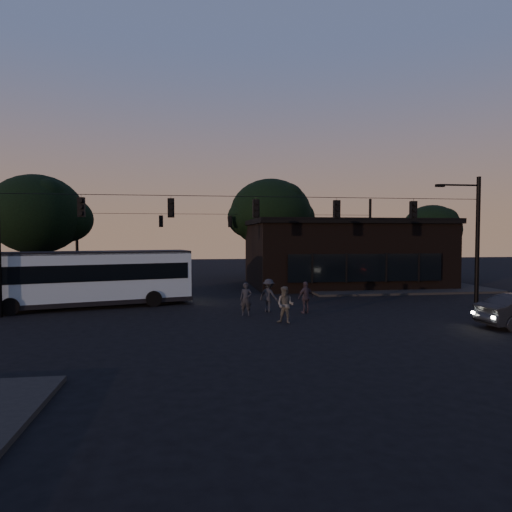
{
  "coord_description": "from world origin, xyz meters",
  "views": [
    {
      "loc": [
        -3.53,
        -20.33,
        4.09
      ],
      "look_at": [
        0.0,
        4.0,
        3.0
      ],
      "focal_mm": 32.0,
      "sensor_mm": 36.0,
      "label": 1
    }
  ],
  "objects": [
    {
      "name": "pedestrian_c",
      "position": [
        2.52,
        3.01,
        0.84
      ],
      "size": [
        1.07,
        0.77,
        1.68
      ],
      "primitive_type": "imported",
      "rotation": [
        0.0,
        0.0,
        3.55
      ],
      "color": "#332A34",
      "rests_on": "ground"
    },
    {
      "name": "sidewalk_far_left",
      "position": [
        -14.0,
        14.0,
        0.07
      ],
      "size": [
        14.0,
        10.0,
        0.15
      ],
      "primitive_type": "cube",
      "color": "black",
      "rests_on": "ground"
    },
    {
      "name": "bus",
      "position": [
        -9.23,
        6.71,
        1.8
      ],
      "size": [
        11.66,
        5.61,
        3.2
      ],
      "rotation": [
        0.0,
        0.0,
        0.27
      ],
      "color": "#9DBAC8",
      "rests_on": "ground"
    },
    {
      "name": "pedestrian_a",
      "position": [
        -0.7,
        2.73,
        0.85
      ],
      "size": [
        0.69,
        0.53,
        1.7
      ],
      "primitive_type": "imported",
      "rotation": [
        0.0,
        0.0,
        -0.21
      ],
      "color": "black",
      "rests_on": "ground"
    },
    {
      "name": "tree_behind",
      "position": [
        4.0,
        22.0,
        6.19
      ],
      "size": [
        7.6,
        7.6,
        9.43
      ],
      "color": "black",
      "rests_on": "ground"
    },
    {
      "name": "sidewalk_far_right",
      "position": [
        12.0,
        14.0,
        0.07
      ],
      "size": [
        14.0,
        10.0,
        0.15
      ],
      "primitive_type": "cube",
      "color": "black",
      "rests_on": "ground"
    },
    {
      "name": "signal_rig_far",
      "position": [
        0.0,
        20.0,
        4.2
      ],
      "size": [
        26.24,
        0.3,
        7.5
      ],
      "color": "black",
      "rests_on": "ground"
    },
    {
      "name": "pedestrian_d",
      "position": [
        0.64,
        3.68,
        0.89
      ],
      "size": [
        1.28,
        1.27,
        1.78
      ],
      "primitive_type": "imported",
      "rotation": [
        0.0,
        0.0,
        2.38
      ],
      "color": "black",
      "rests_on": "ground"
    },
    {
      "name": "signal_rig_near",
      "position": [
        0.0,
        4.0,
        4.45
      ],
      "size": [
        26.24,
        0.3,
        7.5
      ],
      "color": "black",
      "rests_on": "ground"
    },
    {
      "name": "building",
      "position": [
        9.0,
        15.97,
        2.71
      ],
      "size": [
        15.4,
        10.41,
        5.4
      ],
      "color": "black",
      "rests_on": "ground"
    },
    {
      "name": "tree_right",
      "position": [
        18.0,
        18.0,
        4.63
      ],
      "size": [
        5.2,
        5.2,
        6.86
      ],
      "color": "black",
      "rests_on": "ground"
    },
    {
      "name": "ground",
      "position": [
        0.0,
        0.0,
        0.0
      ],
      "size": [
        120.0,
        120.0,
        0.0
      ],
      "primitive_type": "plane",
      "color": "black",
      "rests_on": "ground"
    },
    {
      "name": "tree_left",
      "position": [
        -14.0,
        13.0,
        5.57
      ],
      "size": [
        6.4,
        6.4,
        8.3
      ],
      "color": "black",
      "rests_on": "ground"
    },
    {
      "name": "pedestrian_b",
      "position": [
        0.87,
        0.44,
        0.86
      ],
      "size": [
        1.06,
        1.0,
        1.73
      ],
      "primitive_type": "imported",
      "rotation": [
        0.0,
        0.0,
        -0.57
      ],
      "color": "#51514A",
      "rests_on": "ground"
    }
  ]
}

